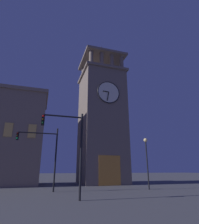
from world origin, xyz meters
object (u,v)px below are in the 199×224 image
object	(u,v)px
traffic_signal_near	(44,149)
street_lamp	(146,153)
clocktower	(102,122)
traffic_signal_mid	(69,140)

from	to	relation	value
traffic_signal_near	street_lamp	world-z (taller)	traffic_signal_near
clocktower	traffic_signal_near	distance (m)	13.89
clocktower	traffic_signal_mid	world-z (taller)	clocktower
clocktower	traffic_signal_near	size ratio (longest dim) A/B	3.97
clocktower	street_lamp	size ratio (longest dim) A/B	4.45
traffic_signal_near	traffic_signal_mid	xyz separation A→B (m)	(-1.70, 5.97, 0.04)
clocktower	street_lamp	world-z (taller)	clocktower
traffic_signal_mid	street_lamp	xyz separation A→B (m)	(-9.62, -5.20, -0.29)
traffic_signal_near	traffic_signal_mid	size ratio (longest dim) A/B	1.00
traffic_signal_near	traffic_signal_mid	world-z (taller)	traffic_signal_mid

